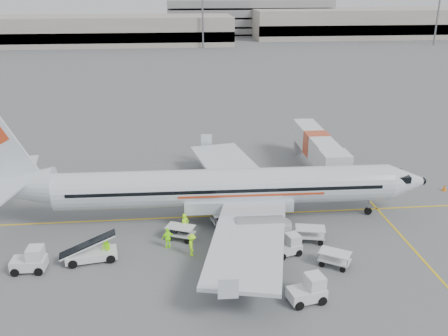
% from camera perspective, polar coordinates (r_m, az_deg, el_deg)
% --- Properties ---
extents(ground, '(360.00, 360.00, 0.00)m').
position_cam_1_polar(ground, '(44.91, 0.25, -5.44)').
color(ground, '#56595B').
extents(stripe_lead, '(44.00, 0.20, 0.01)m').
position_cam_1_polar(stripe_lead, '(44.91, 0.25, -5.43)').
color(stripe_lead, yellow).
rests_on(stripe_lead, ground).
extents(stripe_cross, '(0.20, 20.00, 0.01)m').
position_cam_1_polar(stripe_cross, '(41.86, 21.16, -9.03)').
color(stripe_cross, yellow).
rests_on(stripe_cross, ground).
extents(terminal_west, '(110.00, 22.00, 9.00)m').
position_cam_1_polar(terminal_west, '(174.51, -18.11, 14.67)').
color(terminal_west, gray).
rests_on(terminal_west, ground).
extents(terminal_east, '(90.00, 26.00, 10.00)m').
position_cam_1_polar(terminal_east, '(199.97, 16.75, 15.60)').
color(terminal_east, gray).
rests_on(terminal_east, ground).
extents(parking_garage, '(62.00, 24.00, 14.00)m').
position_cam_1_polar(parking_garage, '(202.64, 2.73, 17.03)').
color(parking_garage, slate).
rests_on(parking_garage, ground).
extents(treeline, '(300.00, 3.00, 6.00)m').
position_cam_1_polar(treeline, '(215.81, -4.74, 16.14)').
color(treeline, black).
rests_on(treeline, ground).
extents(mast_center, '(3.20, 1.20, 22.00)m').
position_cam_1_polar(mast_center, '(158.63, -2.46, 17.48)').
color(mast_center, slate).
rests_on(mast_center, ground).
extents(mast_east, '(3.20, 1.20, 22.00)m').
position_cam_1_polar(mast_east, '(179.35, 23.31, 16.27)').
color(mast_east, slate).
rests_on(mast_east, ground).
extents(aircraft, '(38.69, 30.65, 10.49)m').
position_cam_1_polar(aircraft, '(42.14, 0.20, 0.51)').
color(aircraft, silver).
rests_on(aircraft, ground).
extents(jet_bridge, '(3.12, 16.44, 4.32)m').
position_cam_1_polar(jet_bridge, '(55.48, 10.44, 1.81)').
color(jet_bridge, silver).
rests_on(jet_bridge, ground).
extents(belt_loader, '(5.27, 2.69, 2.72)m').
position_cam_1_polar(belt_loader, '(38.78, -15.03, -8.44)').
color(belt_loader, silver).
rests_on(belt_loader, ground).
extents(tug_fore, '(2.37, 1.80, 1.62)m').
position_cam_1_polar(tug_fore, '(38.82, 7.24, -8.74)').
color(tug_fore, silver).
rests_on(tug_fore, ground).
extents(tug_mid, '(2.65, 1.87, 1.86)m').
position_cam_1_polar(tug_mid, '(33.80, 9.45, -13.51)').
color(tug_mid, silver).
rests_on(tug_mid, ground).
extents(tug_aft, '(2.46, 1.46, 1.87)m').
position_cam_1_polar(tug_aft, '(39.11, -21.46, -9.70)').
color(tug_aft, silver).
rests_on(tug_aft, ground).
extents(cart_loaded_a, '(2.78, 1.98, 1.32)m').
position_cam_1_polar(cart_loaded_a, '(42.82, 0.31, -5.83)').
color(cart_loaded_a, silver).
rests_on(cart_loaded_a, ground).
extents(cart_loaded_b, '(2.57, 2.09, 1.16)m').
position_cam_1_polar(cart_loaded_b, '(40.91, -5.00, -7.38)').
color(cart_loaded_b, silver).
rests_on(cart_loaded_b, ground).
extents(cart_empty_a, '(2.59, 1.84, 1.23)m').
position_cam_1_polar(cart_empty_a, '(41.02, 9.79, -7.49)').
color(cart_empty_a, silver).
rests_on(cart_empty_a, ground).
extents(cart_empty_b, '(2.59, 2.32, 1.16)m').
position_cam_1_polar(cart_empty_b, '(38.09, 12.52, -10.12)').
color(cart_empty_b, silver).
rests_on(cart_empty_b, ground).
extents(cone_nose, '(0.42, 0.42, 0.69)m').
position_cam_1_polar(cone_nose, '(54.59, 23.90, -2.04)').
color(cone_nose, orange).
rests_on(cone_nose, ground).
extents(cone_port, '(0.35, 0.35, 0.56)m').
position_cam_1_polar(cone_port, '(61.04, 1.52, 2.05)').
color(cone_port, orange).
rests_on(cone_port, ground).
extents(crew_a, '(0.84, 0.77, 1.93)m').
position_cam_1_polar(crew_a, '(41.30, -4.47, -6.48)').
color(crew_a, '#9FFF11').
rests_on(crew_a, ground).
extents(crew_b, '(1.04, 1.09, 1.77)m').
position_cam_1_polar(crew_b, '(38.96, -13.32, -8.94)').
color(crew_b, '#9FFF11').
rests_on(crew_b, ground).
extents(crew_c, '(0.66, 1.15, 1.77)m').
position_cam_1_polar(crew_c, '(38.47, -3.69, -8.77)').
color(crew_c, '#9FFF11').
rests_on(crew_c, ground).
extents(crew_d, '(1.08, 0.70, 1.71)m').
position_cam_1_polar(crew_d, '(39.64, -6.42, -7.96)').
color(crew_d, '#9FFF11').
rests_on(crew_d, ground).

